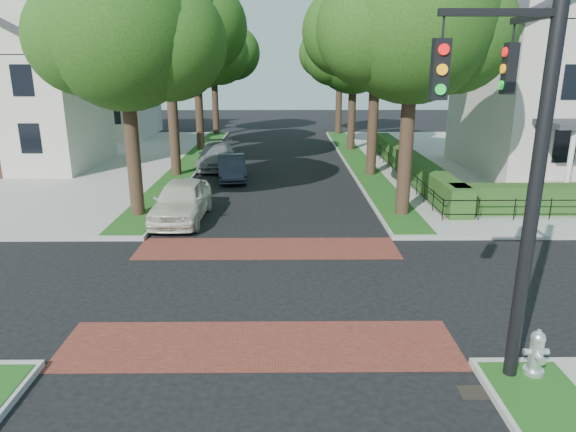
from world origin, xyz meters
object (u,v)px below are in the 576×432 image
object	(u,v)px
traffic_signal	(524,147)
parked_car_front	(181,200)
parked_car_middle	(232,168)
fire_hydrant	(536,353)
parked_car_rear	(216,156)

from	to	relation	value
traffic_signal	parked_car_front	size ratio (longest dim) A/B	1.64
traffic_signal	parked_car_middle	size ratio (longest dim) A/B	1.93
parked_car_front	fire_hydrant	bearing A→B (deg)	-49.46
fire_hydrant	traffic_signal	bearing A→B (deg)	155.26
parked_car_rear	fire_hydrant	distance (m)	24.24
parked_car_middle	traffic_signal	bearing A→B (deg)	-76.90
traffic_signal	parked_car_middle	xyz separation A→B (m)	(-7.19, 18.69, -4.02)
parked_car_front	fire_hydrant	distance (m)	14.52
traffic_signal	parked_car_rear	bearing A→B (deg)	110.88
traffic_signal	parked_car_front	bearing A→B (deg)	127.51
parked_car_front	parked_car_middle	xyz separation A→B (m)	(1.30, 7.63, -0.15)
traffic_signal	fire_hydrant	distance (m)	4.15
parked_car_front	parked_car_rear	bearing A→B (deg)	91.35
fire_hydrant	parked_car_front	bearing A→B (deg)	120.27
traffic_signal	parked_car_rear	xyz separation A→B (m)	(-8.49, 22.24, -3.97)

